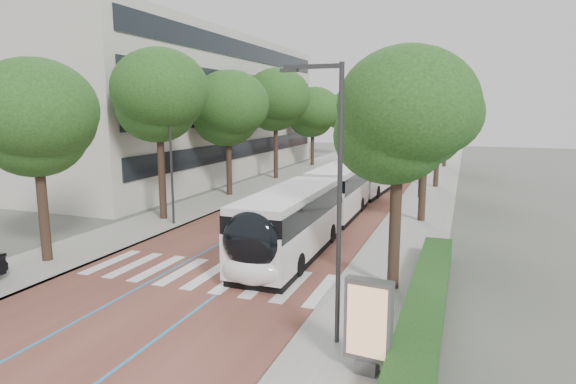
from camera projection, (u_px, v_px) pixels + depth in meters
name	position (u px, v px, depth m)	size (l,w,h in m)	color
ground	(191.00, 283.00, 19.28)	(160.00, 160.00, 0.00)	#51544C
road	(373.00, 168.00, 56.24)	(11.00, 140.00, 0.02)	brown
sidewalk_left	(312.00, 165.00, 58.80)	(4.00, 140.00, 0.12)	gray
sidewalk_right	(440.00, 171.00, 53.66)	(4.00, 140.00, 0.12)	gray
kerb_left	(327.00, 166.00, 58.15)	(0.20, 140.00, 0.14)	gray
kerb_right	(423.00, 170.00, 54.31)	(0.20, 140.00, 0.14)	gray
zebra_crossing	(208.00, 275.00, 20.13)	(10.55, 3.60, 0.01)	silver
lane_line_left	(360.00, 168.00, 56.78)	(0.12, 126.00, 0.01)	#257AB9
lane_line_right	(387.00, 169.00, 55.69)	(0.12, 126.00, 0.01)	#257AB9
office_building	(170.00, 108.00, 50.62)	(18.11, 40.00, 14.00)	#9A978F
hedge	(427.00, 302.00, 16.08)	(1.20, 14.00, 0.80)	#164217
streetlight_near	(333.00, 184.00, 13.42)	(1.82, 0.20, 8.00)	#313133
streetlight_far	(419.00, 136.00, 36.52)	(1.82, 0.20, 8.00)	#313133
lamp_post_left	(171.00, 157.00, 28.06)	(0.14, 0.14, 8.00)	#313133
trees_left	(269.00, 110.00, 45.03)	(6.31, 60.38, 10.17)	black
trees_right	(436.00, 119.00, 37.04)	(6.04, 47.30, 8.70)	black
lead_bus	(314.00, 208.00, 25.82)	(2.79, 18.43, 3.20)	black
bus_queued_0	(373.00, 172.00, 40.43)	(3.33, 12.54, 3.20)	silver
bus_queued_1	(395.00, 157.00, 53.37)	(2.58, 12.41, 3.20)	silver
bus_queued_2	(408.00, 148.00, 65.30)	(2.80, 12.45, 3.20)	silver
bus_queued_3	(416.00, 142.00, 76.39)	(2.57, 12.40, 3.20)	silver
ad_panel	(368.00, 324.00, 12.30)	(1.24, 0.52, 2.52)	#59595B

